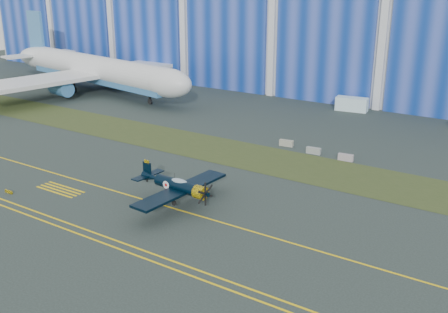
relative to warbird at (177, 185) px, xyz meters
The scene contains 14 objects.
ground 6.29m from the warbird, 46.15° to the left, with size 260.00×260.00×0.00m, color #2E3935.
grass_median 18.79m from the warbird, 77.48° to the left, with size 260.00×10.00×0.02m, color #475128.
hangar 77.14m from the warbird, 86.96° to the left, with size 220.00×45.70×30.00m.
taxiway_centreline 4.73m from the warbird, 11.10° to the right, with size 200.00×0.20×0.02m, color yellow.
edge_line_near 11.30m from the warbird, 68.56° to the right, with size 80.00×0.20×0.02m, color yellow.
edge_line_far 10.40m from the warbird, 66.49° to the right, with size 80.00×0.20×0.02m, color yellow.
hold_short_ladder 14.68m from the warbird, 164.42° to the right, with size 6.00×2.40×0.02m, color yellow, non-canonical shape.
guard_board_left 19.70m from the warbird, 156.54° to the right, with size 1.20×0.15×0.35m, color yellow.
warbird is the anchor object (origin of this frame).
jetliner 62.75m from the warbird, 143.64° to the left, with size 69.29×61.72×21.37m.
shipping_container 50.24m from the warbird, 89.38° to the left, with size 5.64×2.26×2.44m, color #CAEFF5.
barrier_a 24.98m from the warbird, 89.46° to the left, with size 2.00×0.60×0.90m, color gray.
barrier_b 24.44m from the warbird, 78.30° to the left, with size 2.00×0.60×0.90m, color gray.
barrier_c 25.56m from the warbird, 67.73° to the left, with size 2.00×0.60×0.90m, color #9F9499.
Camera 1 is at (28.14, -44.03, 23.08)m, focal length 42.00 mm.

